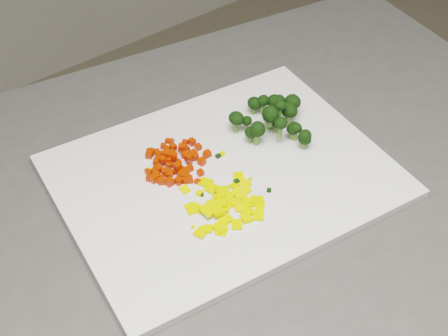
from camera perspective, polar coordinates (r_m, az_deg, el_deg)
cutting_board at (r=0.91m, az=0.00°, el=-0.74°), size 0.51×0.42×0.01m
carrot_pile at (r=0.92m, az=-4.59°, el=1.16°), size 0.10×0.10×0.03m
pepper_pile at (r=0.86m, az=-0.31°, el=-2.98°), size 0.12×0.12×0.02m
broccoli_pile at (r=0.95m, az=4.49°, el=4.39°), size 0.12×0.12×0.06m
carrot_cube_0 at (r=0.90m, az=-6.21°, el=-0.82°), size 0.01×0.01×0.01m
carrot_cube_1 at (r=0.90m, az=-6.23°, el=-0.56°), size 0.01×0.01×0.01m
carrot_cube_2 at (r=0.94m, az=-2.37°, el=1.93°), size 0.01×0.01×0.01m
carrot_cube_3 at (r=0.91m, az=-7.04°, el=-0.29°), size 0.01×0.01×0.01m
carrot_cube_4 at (r=0.94m, az=-6.16°, el=1.48°), size 0.01×0.01×0.01m
carrot_cube_5 at (r=0.91m, az=-4.42°, el=0.14°), size 0.01×0.01×0.01m
carrot_cube_6 at (r=0.93m, az=-6.00°, el=1.24°), size 0.01×0.01×0.01m
carrot_cube_7 at (r=0.93m, az=-4.49°, el=0.84°), size 0.01×0.01×0.01m
carrot_cube_8 at (r=0.92m, az=-6.23°, el=0.53°), size 0.01×0.01×0.01m
carrot_cube_9 at (r=0.92m, az=-5.56°, el=0.94°), size 0.01×0.01×0.01m
carrot_cube_10 at (r=0.92m, az=-4.18°, el=0.51°), size 0.01×0.01×0.01m
carrot_cube_11 at (r=0.93m, az=-1.53°, el=1.32°), size 0.01×0.01×0.01m
carrot_cube_12 at (r=0.90m, az=-5.76°, el=-0.85°), size 0.01×0.01×0.01m
carrot_cube_13 at (r=0.90m, az=-3.75°, el=-0.26°), size 0.01×0.01×0.01m
carrot_cube_14 at (r=0.95m, az=-5.58°, el=2.01°), size 0.01×0.01×0.01m
carrot_cube_15 at (r=0.95m, az=-5.38°, el=1.89°), size 0.01×0.01×0.01m
carrot_cube_16 at (r=0.93m, az=-2.63°, el=1.02°), size 0.01×0.01×0.01m
carrot_cube_17 at (r=0.90m, az=-3.49°, el=-0.51°), size 0.01×0.01×0.01m
carrot_cube_18 at (r=0.94m, az=-3.47°, el=1.74°), size 0.01×0.01×0.01m
carrot_cube_19 at (r=0.89m, az=-4.16°, el=-1.18°), size 0.01×0.01×0.01m
carrot_cube_20 at (r=0.95m, az=-3.00°, el=2.52°), size 0.01×0.01×0.01m
carrot_cube_21 at (r=0.91m, az=-3.23°, el=0.95°), size 0.01×0.01×0.01m
carrot_cube_22 at (r=0.89m, az=-5.00°, el=-1.29°), size 0.01×0.01×0.01m
carrot_cube_23 at (r=0.91m, az=-3.46°, el=-0.24°), size 0.01×0.01×0.01m
carrot_cube_24 at (r=0.93m, az=-1.74°, el=1.12°), size 0.01×0.01×0.01m
carrot_cube_25 at (r=0.90m, az=-6.18°, el=-1.09°), size 0.01×0.01×0.01m
carrot_cube_26 at (r=0.95m, az=-4.84°, el=2.43°), size 0.01×0.01×0.01m
carrot_cube_27 at (r=0.92m, az=-6.17°, el=0.38°), size 0.01×0.01×0.01m
carrot_cube_28 at (r=0.94m, az=-5.13°, el=1.57°), size 0.01×0.01×0.01m
carrot_cube_29 at (r=0.90m, az=-3.46°, el=-0.72°), size 0.01×0.01×0.01m
carrot_cube_30 at (r=0.89m, az=-5.76°, el=-1.21°), size 0.01×0.01×0.01m
carrot_cube_31 at (r=0.90m, az=-5.00°, el=-0.66°), size 0.01×0.01×0.01m
carrot_cube_32 at (r=0.90m, az=-3.90°, el=-0.66°), size 0.01×0.01×0.01m
carrot_cube_33 at (r=0.89m, az=-5.19°, el=-1.21°), size 0.01×0.01×0.01m
carrot_cube_34 at (r=0.94m, az=-5.58°, el=1.35°), size 0.01×0.01×0.01m
carrot_cube_35 at (r=0.90m, az=-6.38°, el=-0.97°), size 0.01×0.01×0.01m
carrot_cube_36 at (r=0.91m, az=-6.39°, el=-0.28°), size 0.01×0.01×0.01m
carrot_cube_37 at (r=0.91m, az=-5.60°, el=0.75°), size 0.01×0.01×0.01m
carrot_cube_38 at (r=0.93m, az=-4.69°, el=1.92°), size 0.01×0.01×0.01m
carrot_cube_39 at (r=0.90m, az=-3.59°, el=-0.76°), size 0.01×0.01×0.01m
carrot_cube_40 at (r=0.93m, az=-6.07°, el=0.94°), size 0.01×0.01×0.01m
carrot_cube_41 at (r=0.93m, az=-2.63°, el=1.11°), size 0.01×0.01×0.01m
carrot_cube_42 at (r=0.90m, az=-5.42°, el=-0.36°), size 0.01×0.01×0.01m
carrot_cube_43 at (r=0.90m, az=-5.02°, el=-0.48°), size 0.01×0.01×0.01m
carrot_cube_44 at (r=0.90m, az=-6.45°, el=-0.97°), size 0.01×0.01×0.01m
carrot_cube_45 at (r=0.93m, az=-3.59°, el=1.25°), size 0.01×0.01×0.01m
carrot_cube_46 at (r=0.89m, az=-3.51°, el=-1.13°), size 0.01×0.01×0.01m
carrot_cube_47 at (r=0.93m, az=-6.86°, el=1.22°), size 0.01×0.01×0.01m
carrot_cube_48 at (r=0.94m, az=-6.76°, el=1.45°), size 0.01×0.01×0.01m
carrot_cube_49 at (r=0.91m, az=-6.86°, el=-0.50°), size 0.01×0.01×0.01m
carrot_cube_50 at (r=0.92m, az=-4.79°, el=1.29°), size 0.01×0.01×0.01m
carrot_cube_51 at (r=0.90m, az=-4.27°, el=0.15°), size 0.01×0.01×0.01m
carrot_cube_52 at (r=0.91m, az=-6.00°, el=-0.08°), size 0.01×0.01×0.01m
carrot_cube_53 at (r=0.91m, az=-4.54°, el=-0.34°), size 0.01×0.01×0.01m
carrot_cube_54 at (r=0.90m, az=-2.16°, el=-0.39°), size 0.01×0.01×0.01m
carrot_cube_55 at (r=0.91m, az=-5.08°, el=0.71°), size 0.01×0.01×0.01m
carrot_cube_56 at (r=0.92m, az=-5.68°, el=0.72°), size 0.01×0.01×0.01m
carrot_cube_57 at (r=0.96m, az=-5.17°, el=2.48°), size 0.01×0.01×0.01m
carrot_cube_58 at (r=0.93m, az=-2.85°, el=1.32°), size 0.01×0.01×0.01m
carrot_cube_59 at (r=0.92m, az=-4.89°, el=1.20°), size 0.01×0.01×0.01m
carrot_cube_60 at (r=0.91m, az=-3.12°, el=0.01°), size 0.01×0.01×0.01m
carrot_cube_61 at (r=0.92m, az=-4.84°, el=1.13°), size 0.01×0.01×0.01m
carrot_cube_62 at (r=0.93m, az=-3.88°, el=1.88°), size 0.01×0.01×0.01m
carrot_cube_63 at (r=0.89m, az=-4.18°, el=-1.27°), size 0.01×0.01×0.01m
carrot_cube_64 at (r=0.94m, az=-6.78°, el=1.35°), size 0.01×0.01×0.01m
carrot_cube_65 at (r=0.89m, az=-3.16°, el=-1.06°), size 0.01×0.01×0.01m
carrot_cube_66 at (r=0.90m, az=-6.83°, el=-0.90°), size 0.01×0.01×0.01m
carrot_cube_67 at (r=0.95m, az=-3.61°, el=2.34°), size 0.01×0.01×0.01m
carrot_cube_68 at (r=0.91m, az=-5.00°, el=0.24°), size 0.01×0.01×0.01m
carrot_cube_69 at (r=0.92m, az=-5.26°, el=1.27°), size 0.01×0.01×0.01m
carrot_cube_70 at (r=0.92m, az=-2.05°, el=0.59°), size 0.01×0.01×0.01m
carrot_cube_71 at (r=0.93m, az=-3.82°, el=1.90°), size 0.01×0.01×0.01m
carrot_cube_72 at (r=0.94m, az=-6.56°, el=1.54°), size 0.01×0.01×0.01m
carrot_cube_73 at (r=0.90m, az=-2.17°, el=-0.42°), size 0.01×0.01×0.01m
carrot_cube_74 at (r=0.92m, az=-4.55°, el=1.08°), size 0.01×0.01×0.01m
carrot_cube_75 at (r=0.95m, az=-2.95°, el=2.39°), size 0.01×0.01×0.01m
carrot_cube_76 at (r=0.93m, az=-5.27°, el=1.35°), size 0.01×0.01×0.01m
pepper_chunk_0 at (r=0.86m, az=0.29°, el=-2.55°), size 0.02×0.02×0.00m
pepper_chunk_1 at (r=0.86m, az=0.08°, el=-3.59°), size 0.02×0.02×0.01m
pepper_chunk_2 at (r=0.88m, az=-1.12°, el=-1.90°), size 0.02×0.02×0.01m
pepper_chunk_3 at (r=0.86m, az=2.02°, el=-3.40°), size 0.02×0.02×0.01m
pepper_chunk_4 at (r=0.84m, az=-1.52°, el=-3.91°), size 0.02×0.02×0.01m
pepper_chunk_5 at (r=0.83m, az=-0.41°, el=-5.38°), size 0.02×0.02×0.01m
pepper_chunk_6 at (r=0.86m, az=-0.17°, el=-3.25°), size 0.02×0.02×0.01m
pepper_chunk_7 at (r=0.86m, az=0.88°, el=-3.14°), size 0.02×0.02×0.01m
pepper_chunk_8 at (r=0.86m, az=-2.39°, el=-3.71°), size 0.02×0.02×0.01m
pepper_chunk_9 at (r=0.86m, az=-3.01°, el=-3.70°), size 0.02×0.02×0.01m
pepper_chunk_10 at (r=0.83m, az=-0.22°, el=-5.82°), size 0.02×0.02×0.01m
pepper_chunk_11 at (r=0.87m, az=-0.12°, el=-2.11°), size 0.02×0.02×0.01m
pepper_chunk_12 at (r=0.85m, az=-1.12°, el=-3.43°), size 0.02×0.02×0.00m
pepper_chunk_13 at (r=0.83m, az=-2.09°, el=-5.89°), size 0.02×0.02×0.01m
pepper_chunk_14 at (r=0.84m, az=2.03°, el=-4.58°), size 0.02×0.02×0.01m
pepper_chunk_15 at (r=0.86m, az=2.21°, el=-3.20°), size 0.01×0.02×0.00m
pepper_chunk_16 at (r=0.87m, az=1.55°, el=-2.37°), size 0.02×0.02×0.01m
pepper_chunk_17 at (r=0.85m, az=-1.08°, el=-3.84°), size 0.02×0.02×0.01m
pepper_chunk_18 at (r=0.89m, az=-1.69°, el=-1.34°), size 0.02×0.02×0.01m
pepper_chunk_19 at (r=0.90m, az=1.34°, el=-0.80°), size 0.02×0.02×0.01m
pepper_chunk_20 at (r=0.84m, az=0.20°, el=-4.76°), size 0.02×0.01×0.01m
pepper_chunk_21 at (r=0.85m, az=1.58°, el=-3.69°), size 0.02×0.02×0.01m
pepper_chunk_22 at (r=0.85m, az=-0.62°, el=-3.24°), size 0.02×0.02×0.01m
pepper_chunk_23 at (r=0.84m, az=-0.57°, el=-3.94°), size 0.02×0.02×0.01m
pepper_chunk_24 at (r=0.85m, az=2.21°, el=-4.01°), size 0.02×0.02×0.01m
pepper_chunk_25 at (r=0.83m, az=-1.48°, el=-5.57°), size 0.02×0.02×0.01m
pepper_chunk_26 at (r=0.88m, az=0.94°, el=-1.62°), size 0.02×0.01×0.01m
pepper_chunk_27 at (r=0.86m, az=3.31°, el=-3.62°), size 0.02×0.02×0.01m
pepper_chunk_28 at (r=0.88m, az=1.96°, el=-2.07°), size 0.02×0.01×0.01m
pepper_chunk_29 at (r=0.88m, az=-3.60°, el=-1.98°), size 0.01×0.01×0.01m
pepper_chunk_30 at (r=0.85m, az=3.15°, el=-4.35°), size 0.02×0.02×0.01m
pepper_chunk_31 at (r=0.89m, az=1.88°, el=-1.41°), size 0.02×0.02×0.01m
pepper_chunk_32 at (r=0.83m, az=-0.27°, el=-5.67°), size 0.02×0.02×0.01m
pepper_chunk_33 at (r=0.86m, az=-0.42°, el=-2.66°), size 0.02×0.02×0.01m
pepper_chunk_34 at (r=0.86m, az=3.03°, el=-2.99°), size 0.03×0.02×0.01m
pepper_chunk_35 at (r=0.87m, az=1.29°, el=-2.34°), size 0.02×0.02×0.01m
pepper_chunk_36 at (r=0.83m, az=1.18°, el=-5.20°), size 0.02×0.02×0.00m
pepper_chunk_37 at (r=0.86m, az=1.50°, el=-3.49°), size 0.02×0.02×0.01m
pepper_chunk_38 at (r=0.86m, az=2.59°, el=-3.16°), size 0.01×0.02×0.01m
broccoli_floret_0 at (r=0.94m, az=3.02°, el=3.11°), size 0.03×0.03×0.04m
broccoli_floret_1 at (r=0.97m, az=5.12°, el=5.24°), size 0.03×0.03×0.03m
broccoli_floret_2 at (r=1.01m, az=4.52°, el=5.87°), size 0.03×0.03×0.03m
broccoli_floret_3 at (r=0.96m, az=1.09°, el=4.18°), size 0.03×0.03×0.03m
broccoli_floret_4 at (r=0.97m, az=4.21°, el=4.47°), size 0.04×0.04×0.03m
broccoli_floret_5 at (r=0.97m, az=2.07°, el=4.05°), size 0.02×0.02×0.02m
broccoli_floret_6 at (r=0.95m, az=2.42°, el=2.97°), size 0.02×0.02×0.03m
broccoli_floret_7 at (r=0.94m, az=7.36°, el=2.55°), size 0.03×0.03×0.03m
broccoli_floret_8 at (r=1.01m, az=4.97°, el=5.89°), size 0.03×0.03×0.03m
broccoli_floret_9 at (r=0.96m, az=6.30°, el=3.37°), size 0.03×0.03×0.03m
broccoli_floret_10 at (r=0.97m, az=4.77°, el=3.89°), size 0.02×0.02×0.02m
broccoli_floret_11 at (r=0.95m, az=4.21°, el=4.64°), size 0.04×0.04×0.03m
broccoli_floret_12 at (r=0.94m, az=5.16°, el=3.66°), size 0.03×0.03×0.03m
broccoli_floret_13 at (r=0.96m, az=6.53°, el=3.29°), size 0.02×0.02×0.03m
broccoli_floret_14 at (r=0.99m, az=5.88°, el=4.97°), size 0.04×0.04×0.03m
broccoli_floret_15 at (r=0.95m, az=7.30°, el=2.44°), size 0.03×0.03×0.03m
broccoli_floret_16 at (r=1.00m, az=2.75°, el=5.67°), size 0.03×0.03×0.03m
broccoli_floret_17 at (r=1.00m, az=6.05°, el=5.51°), size 0.03×0.03×0.03m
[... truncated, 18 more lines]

